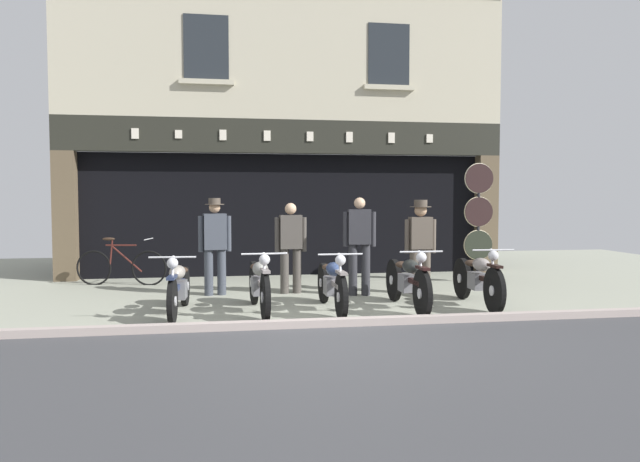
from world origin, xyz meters
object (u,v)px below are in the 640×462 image
(motorcycle_center_right, at_px, (407,280))
(assistant_far_right, at_px, (420,241))
(salesman_left, at_px, (215,242))
(shopkeeper_center, at_px, (291,244))
(motorcycle_center, at_px, (332,282))
(leaning_bicycle, at_px, (121,266))
(motorcycle_right, at_px, (478,278))
(tyre_sign_pole, at_px, (479,213))
(salesman_right, at_px, (359,241))
(motorcycle_left, at_px, (179,286))
(motorcycle_center_left, at_px, (259,283))
(advert_board_near, at_px, (173,198))

(motorcycle_center_right, xyz_separation_m, assistant_far_right, (0.65, 1.34, 0.48))
(salesman_left, distance_m, shopkeeper_center, 1.30)
(motorcycle_center, height_order, motorcycle_center_right, motorcycle_center_right)
(motorcycle_center, height_order, leaning_bicycle, leaning_bicycle)
(motorcycle_right, bearing_deg, motorcycle_center, 3.33)
(motorcycle_center, xyz_separation_m, tyre_sign_pole, (3.39, 2.48, 0.95))
(shopkeeper_center, relative_size, leaning_bicycle, 0.91)
(shopkeeper_center, relative_size, salesman_right, 0.94)
(motorcycle_center_right, relative_size, motorcycle_right, 1.04)
(motorcycle_left, relative_size, shopkeeper_center, 1.25)
(motorcycle_center, bearing_deg, motorcycle_center_right, 178.31)
(salesman_right, relative_size, leaning_bicycle, 0.97)
(motorcycle_center, xyz_separation_m, leaning_bicycle, (-3.51, 3.23, -0.06))
(motorcycle_center_right, bearing_deg, motorcycle_center, -1.22)
(motorcycle_left, height_order, motorcycle_center_left, motorcycle_center_left)
(motorcycle_left, xyz_separation_m, motorcycle_right, (4.50, -0.08, 0.02))
(motorcycle_center_left, relative_size, motorcycle_center_right, 1.02)
(assistant_far_right, distance_m, tyre_sign_pole, 2.02)
(salesman_right, bearing_deg, leaning_bicycle, -16.87)
(motorcycle_right, bearing_deg, tyre_sign_pole, -111.57)
(motorcycle_center_left, bearing_deg, motorcycle_left, -6.17)
(shopkeeper_center, bearing_deg, motorcycle_center_right, 129.54)
(assistant_far_right, bearing_deg, shopkeeper_center, -9.47)
(salesman_left, xyz_separation_m, tyre_sign_pole, (5.10, 0.75, 0.45))
(motorcycle_right, relative_size, tyre_sign_pole, 0.85)
(motorcycle_right, bearing_deg, assistant_far_right, -66.65)
(motorcycle_right, height_order, assistant_far_right, assistant_far_right)
(motorcycle_center_left, relative_size, assistant_far_right, 1.30)
(motorcycle_right, height_order, leaning_bicycle, motorcycle_right)
(motorcycle_center_left, relative_size, advert_board_near, 1.89)
(motorcycle_center, xyz_separation_m, salesman_right, (0.72, 1.31, 0.51))
(motorcycle_right, bearing_deg, leaning_bicycle, -26.29)
(salesman_right, bearing_deg, motorcycle_center, 68.85)
(salesman_left, bearing_deg, shopkeeper_center, 171.27)
(motorcycle_center_left, xyz_separation_m, assistant_far_right, (2.87, 1.27, 0.48))
(salesman_right, bearing_deg, motorcycle_right, 148.51)
(motorcycle_center_right, relative_size, advert_board_near, 1.85)
(motorcycle_center_right, bearing_deg, salesman_right, -71.98)
(advert_board_near, bearing_deg, motorcycle_center_left, -70.02)
(motorcycle_left, bearing_deg, salesman_right, -154.24)
(motorcycle_center, height_order, salesman_left, salesman_left)
(assistant_far_right, bearing_deg, motorcycle_center_left, 24.76)
(motorcycle_left, xyz_separation_m, assistant_far_right, (4.01, 1.21, 0.50))
(salesman_right, distance_m, tyre_sign_pole, 2.95)
(assistant_far_right, xyz_separation_m, leaning_bicycle, (-5.31, 1.92, -0.55))
(assistant_far_right, relative_size, advert_board_near, 1.46)
(tyre_sign_pole, bearing_deg, motorcycle_left, -157.04)
(motorcycle_left, bearing_deg, motorcycle_center, -179.24)
(motorcycle_center_right, distance_m, tyre_sign_pole, 3.48)
(motorcycle_center_right, height_order, tyre_sign_pole, tyre_sign_pole)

